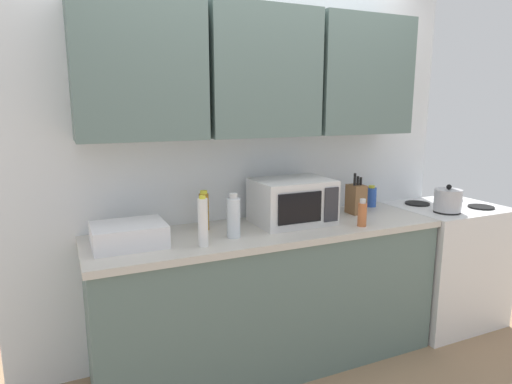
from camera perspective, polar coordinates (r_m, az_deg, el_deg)
name	(u,v)px	position (r m, az deg, el deg)	size (l,w,h in m)	color
wall_back_with_cabinets	(254,116)	(2.82, -0.31, 9.83)	(3.05, 0.38, 2.60)	white
counter_run	(269,296)	(2.86, 1.68, -13.32)	(2.18, 0.63, 0.90)	slate
stove_range	(444,263)	(3.70, 23.08, -8.46)	(0.76, 0.64, 0.91)	silver
kettle	(448,200)	(3.35, 23.55, -0.96)	(0.18, 0.18, 0.19)	#B2B2B7
microwave	(292,201)	(2.80, 4.70, -1.20)	(0.48, 0.37, 0.28)	silver
dish_rack	(129,235)	(2.45, -16.13, -5.32)	(0.38, 0.30, 0.12)	silver
knife_block	(356,199)	(3.12, 12.80, -0.85)	(0.10, 0.12, 0.28)	brown
bottle_blue_cleaner	(371,197)	(3.36, 14.66, -0.59)	(0.08, 0.08, 0.16)	#2D56B7
bottle_white_jar	(203,222)	(2.34, -6.87, -3.87)	(0.05, 0.05, 0.27)	white
bottle_clear_tall	(234,217)	(2.49, -2.92, -3.25)	(0.08, 0.08, 0.25)	silver
bottle_amber_vinegar	(204,211)	(2.65, -6.74, -2.45)	(0.06, 0.06, 0.24)	#AD701E
bottle_spice_jar	(362,214)	(2.80, 13.57, -2.75)	(0.06, 0.06, 0.17)	#BC6638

